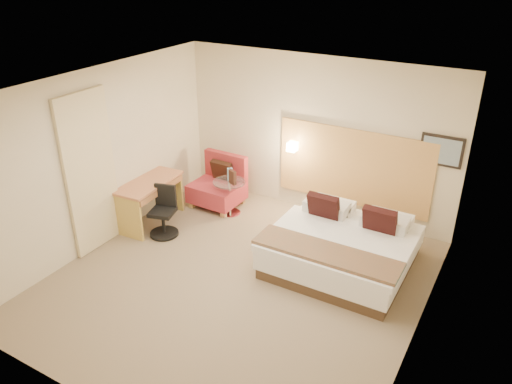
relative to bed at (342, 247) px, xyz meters
The scene contains 20 objects.
floor 1.59m from the bed, 135.23° to the right, with size 4.80×5.00×0.02m, color #816E57.
ceiling 2.86m from the bed, 135.23° to the right, with size 4.80×5.00×0.02m, color silver.
wall_back 2.07m from the bed, 127.90° to the left, with size 4.80×0.02×2.70m, color beige.
wall_front 3.91m from the bed, 107.01° to the right, with size 4.80×0.02×2.70m, color beige.
wall_left 3.82m from the bed, 162.70° to the right, with size 0.02×5.00×2.70m, color beige.
wall_right 2.00m from the bed, 39.91° to the right, with size 0.02×5.00×2.70m, color beige.
headboard_panel 1.57m from the bed, 106.31° to the left, with size 2.60×0.04×1.30m, color tan.
art_frame 2.04m from the bed, 56.50° to the left, with size 0.62×0.03×0.47m, color black.
art_canvas 2.03m from the bed, 56.12° to the left, with size 0.54×0.01×0.39m, color #758CA1.
lamp_arm 2.14m from the bed, 137.60° to the left, with size 0.02×0.02×0.12m, color silver.
lamp_shade 2.10m from the bed, 138.92° to the left, with size 0.15×0.15×0.15m, color #FFEDC6.
curtain 3.82m from the bed, 158.79° to the right, with size 0.06×0.90×2.42m, color beige.
bottle_a 2.39m from the bed, 166.29° to the left, with size 0.07×0.07×0.22m, color #93C1E4.
bottle_b 2.38m from the bed, 165.69° to the left, with size 0.07×0.07×0.22m, color #8B9ED6.
menu_folder 2.25m from the bed, 167.91° to the left, with size 0.14×0.06×0.24m, color #381F17.
bed is the anchor object (origin of this frame).
lounge_chair 2.72m from the bed, 164.46° to the left, with size 0.87×0.77×0.90m.
side_table 2.31m from the bed, 167.44° to the left, with size 0.72×0.72×0.62m.
desk 3.25m from the bed, behind, with size 0.63×1.25×0.76m.
desk_chair 2.86m from the bed, 168.14° to the right, with size 0.57×0.57×0.82m.
Camera 1 is at (3.06, -4.82, 4.20)m, focal length 35.00 mm.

